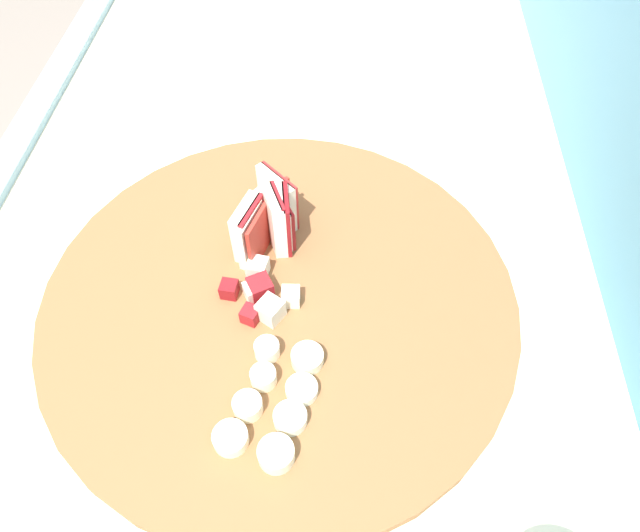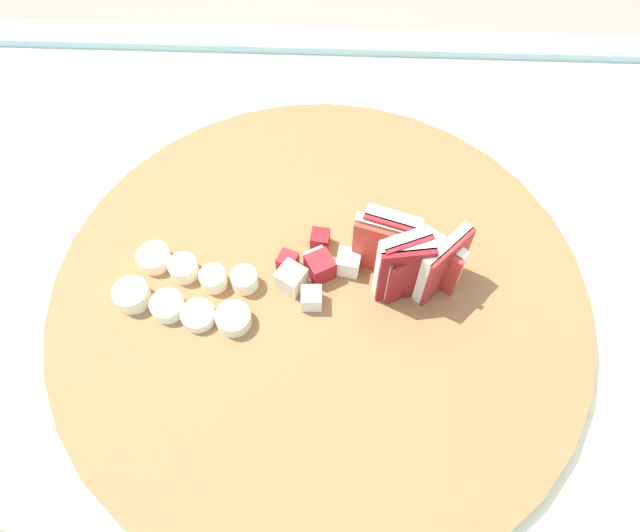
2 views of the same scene
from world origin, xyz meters
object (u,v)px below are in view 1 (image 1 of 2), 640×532
(apple_wedge_fan, at_px, (270,218))
(apple_dice_pile, at_px, (260,293))
(banana_slice_rows, at_px, (274,402))
(cutting_board, at_px, (280,300))

(apple_wedge_fan, relative_size, apple_dice_pile, 1.24)
(apple_wedge_fan, xyz_separation_m, banana_slice_rows, (0.18, 0.02, -0.02))
(apple_dice_pile, height_order, banana_slice_rows, apple_dice_pile)
(apple_dice_pile, relative_size, banana_slice_rows, 0.66)
(apple_wedge_fan, bearing_deg, cutting_board, 12.21)
(apple_dice_pile, bearing_deg, banana_slice_rows, 13.24)
(apple_dice_pile, bearing_deg, apple_wedge_fan, 178.96)
(cutting_board, height_order, apple_dice_pile, apple_dice_pile)
(cutting_board, relative_size, banana_slice_rows, 3.89)
(cutting_board, distance_m, apple_dice_pile, 0.02)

